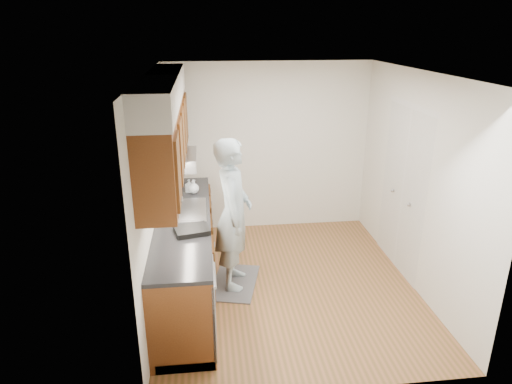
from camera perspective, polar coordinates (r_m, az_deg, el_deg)
floor at (r=5.68m, az=3.87°, el=-11.34°), size 3.50×3.50×0.00m
ceiling at (r=4.87m, az=4.57°, el=14.62°), size 3.50×3.50×0.00m
wall_left at (r=5.09m, az=-12.63°, el=-0.03°), size 0.02×3.50×2.50m
wall_right at (r=5.61m, az=19.42°, el=1.18°), size 0.02×3.50×2.50m
wall_back at (r=6.80m, az=1.49°, el=5.52°), size 3.00×0.02×2.50m
counter at (r=5.37m, az=-8.81°, el=-7.55°), size 0.64×2.80×1.30m
upper_cabinets at (r=4.93m, az=-11.24°, el=7.88°), size 0.47×2.80×1.21m
closet_door at (r=5.93m, az=17.86°, el=0.06°), size 0.02×1.22×2.05m
floor_mat at (r=5.68m, az=-2.70°, el=-11.22°), size 0.70×0.97×0.02m
person at (r=5.22m, az=-2.88°, el=-1.57°), size 0.56×0.77×2.03m
soap_bottle_a at (r=5.85m, az=-10.48°, el=0.82°), size 0.12×0.12×0.24m
soap_bottle_b at (r=5.92m, az=-8.35°, el=0.79°), size 0.10×0.10×0.17m
soap_bottle_c at (r=5.87m, az=-7.81°, el=0.70°), size 0.19×0.19×0.18m
dish_rack at (r=4.78m, az=-8.04°, el=-4.75°), size 0.39×0.35×0.05m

